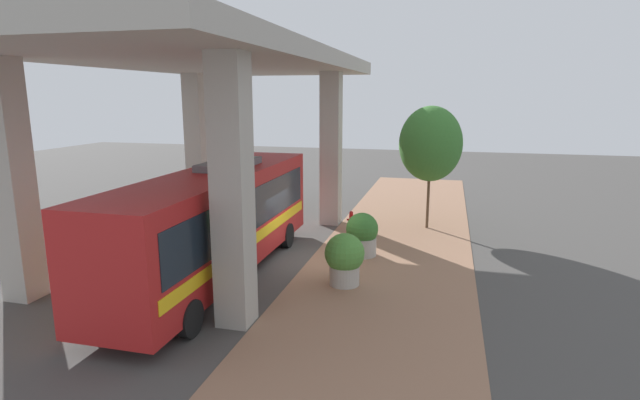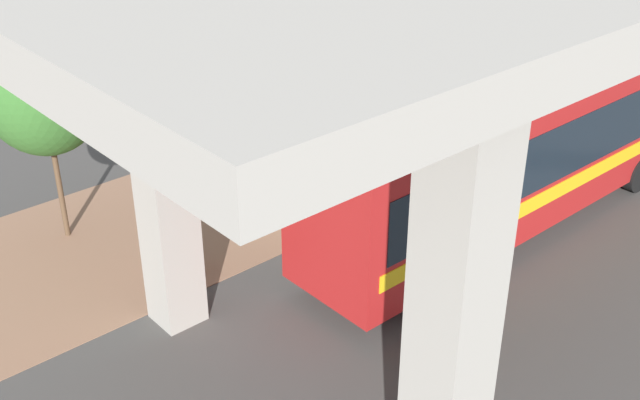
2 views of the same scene
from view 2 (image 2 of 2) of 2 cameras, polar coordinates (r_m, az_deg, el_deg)
name	(u,v)px [view 2 (image 2 of 2)]	position (r m, az deg, el deg)	size (l,w,h in m)	color
ground_plane	(358,219)	(20.19, 2.73, -1.38)	(80.00, 80.00, 0.00)	#474442
sidewalk_strip	(283,178)	(22.17, -2.63, 1.55)	(6.00, 40.00, 0.02)	#936B51
bus	(511,148)	(19.50, 13.41, 3.61)	(2.70, 11.89, 3.87)	#B21E1E
fire_hydrant	(188,256)	(18.06, -9.36, -3.96)	(0.39, 0.19, 0.92)	#B21919
planter_front	(371,141)	(22.25, 3.62, 4.21)	(1.31, 1.31, 1.74)	#ADA89E
planter_middle	(280,177)	(20.39, -2.84, 1.65)	(1.25, 1.25, 1.70)	#ADA89E
street_tree_near	(41,81)	(18.81, -19.22, 8.00)	(2.85, 2.85, 5.67)	brown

